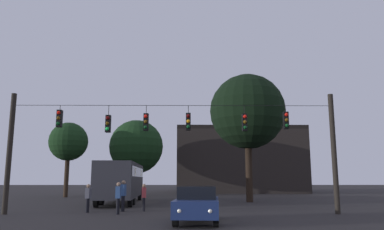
# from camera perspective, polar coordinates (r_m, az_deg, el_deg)

# --- Properties ---
(ground_plane) EXTENTS (168.00, 168.00, 0.00)m
(ground_plane) POSITION_cam_1_polar(r_m,az_deg,el_deg) (32.80, -2.14, -13.05)
(ground_plane) COLOR black
(ground_plane) RESTS_ON ground
(overhead_signal_span) EXTENTS (17.92, 0.44, 6.52)m
(overhead_signal_span) POSITION_cam_1_polar(r_m,az_deg,el_deg) (20.20, -3.06, -3.93)
(overhead_signal_span) COLOR black
(overhead_signal_span) RESTS_ON ground
(city_bus) EXTENTS (3.10, 11.12, 3.00)m
(city_bus) POSITION_cam_1_polar(r_m,az_deg,el_deg) (29.52, -10.79, -9.62)
(city_bus) COLOR #2D2D33
(city_bus) RESTS_ON ground
(car_near_right) EXTENTS (2.11, 4.44, 1.52)m
(car_near_right) POSITION_cam_1_polar(r_m,az_deg,el_deg) (16.32, 0.84, -13.51)
(car_near_right) COLOR navy
(car_near_right) RESTS_ON ground
(pedestrian_crossing_left) EXTENTS (0.30, 0.40, 1.55)m
(pedestrian_crossing_left) POSITION_cam_1_polar(r_m,az_deg,el_deg) (22.06, -7.44, -12.28)
(pedestrian_crossing_left) COLOR black
(pedestrian_crossing_left) RESTS_ON ground
(pedestrian_crossing_center) EXTENTS (0.31, 0.40, 1.76)m
(pedestrian_crossing_center) POSITION_cam_1_polar(r_m,az_deg,el_deg) (22.16, -10.58, -11.84)
(pedestrian_crossing_center) COLOR black
(pedestrian_crossing_center) RESTS_ON ground
(pedestrian_crossing_right) EXTENTS (0.25, 0.37, 1.67)m
(pedestrian_crossing_right) POSITION_cam_1_polar(r_m,az_deg,el_deg) (20.39, -11.32, -12.17)
(pedestrian_crossing_right) COLOR black
(pedestrian_crossing_right) RESTS_ON ground
(pedestrian_near_bus) EXTENTS (0.27, 0.38, 1.55)m
(pedestrian_near_bus) POSITION_cam_1_polar(r_m,az_deg,el_deg) (21.85, -15.77, -12.02)
(pedestrian_near_bus) COLOR black
(pedestrian_near_bus) RESTS_ON ground
(corner_building) EXTENTS (16.92, 13.94, 8.69)m
(corner_building) POSITION_cam_1_polar(r_m,az_deg,el_deg) (54.21, 6.91, -7.12)
(corner_building) COLOR black
(corner_building) RESTS_ON ground
(tree_left_silhouette) EXTENTS (6.12, 6.12, 8.55)m
(tree_left_silhouette) POSITION_cam_1_polar(r_m,az_deg,el_deg) (42.95, -8.60, -4.87)
(tree_left_silhouette) COLOR #2D2116
(tree_left_silhouette) RESTS_ON ground
(tree_behind_building) EXTENTS (6.28, 6.28, 10.56)m
(tree_behind_building) POSITION_cam_1_polar(r_m,az_deg,el_deg) (31.26, 8.56, 0.49)
(tree_behind_building) COLOR black
(tree_behind_building) RESTS_ON ground
(tree_right_far) EXTENTS (4.01, 4.01, 7.71)m
(tree_right_far) POSITION_cam_1_polar(r_m,az_deg,el_deg) (40.82, -18.54, -3.97)
(tree_right_far) COLOR #2D2116
(tree_right_far) RESTS_ON ground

